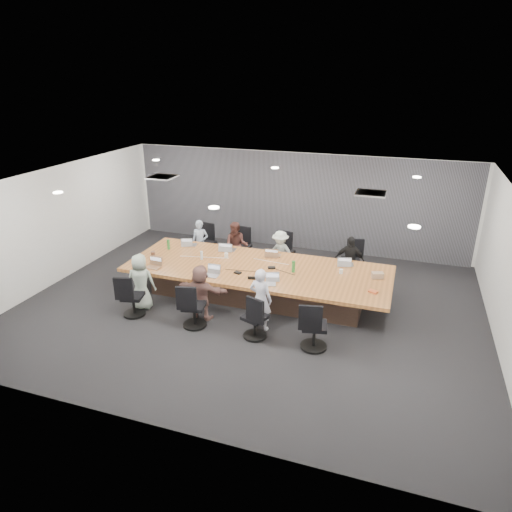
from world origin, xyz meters
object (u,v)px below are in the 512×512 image
(chair_7, at_px, (314,329))
(person_6, at_px, (261,299))
(laptop_2, at_px, (274,255))
(bottle_green_left, at_px, (168,245))
(chair_4, at_px, (133,300))
(bottle_clear, at_px, (202,255))
(person_0, at_px, (200,243))
(chair_1, at_px, (241,250))
(laptop_4, at_px, (153,267))
(laptop_0, at_px, (191,245))
(stapler, at_px, (252,278))
(person_4, at_px, (141,282))
(canvas_bag, at_px, (378,275))
(laptop_3, at_px, (346,264))
(chair_3, at_px, (351,264))
(person_1, at_px, (236,246))
(chair_0, at_px, (206,246))
(chair_5, at_px, (194,309))
(mug_brown, at_px, (153,254))
(person_5, at_px, (201,292))
(person_3, at_px, (349,261))
(laptop_1, at_px, (228,249))
(snack_packet, at_px, (373,292))
(chair_2, at_px, (284,255))
(chair_6, at_px, (255,321))
(person_2, at_px, (280,253))
(conference_table, at_px, (257,280))
(laptop_6, at_px, (269,284))
(laptop_5, at_px, (211,276))
(bottle_green_right, at_px, (293,267))

(chair_7, distance_m, person_6, 1.26)
(laptop_2, bearing_deg, bottle_green_left, 2.30)
(chair_4, distance_m, bottle_clear, 1.96)
(chair_4, bearing_deg, person_0, 73.98)
(chair_1, height_order, laptop_4, chair_1)
(laptop_0, distance_m, stapler, 2.62)
(person_4, height_order, canvas_bag, person_4)
(laptop_0, bearing_deg, laptop_3, 166.19)
(chair_3, bearing_deg, person_0, -11.21)
(chair_4, distance_m, stapler, 2.57)
(person_0, xyz_separation_m, person_1, (1.05, 0.00, 0.03))
(chair_0, relative_size, chair_5, 1.04)
(chair_1, bearing_deg, laptop_3, 166.47)
(mug_brown, relative_size, stapler, 0.73)
(chair_4, distance_m, chair_5, 1.44)
(person_5, relative_size, stapler, 7.53)
(chair_1, relative_size, chair_7, 1.02)
(person_0, xyz_separation_m, bottle_green_left, (-0.39, -1.00, 0.25))
(person_3, bearing_deg, person_1, 176.07)
(chair_5, relative_size, person_0, 0.62)
(laptop_1, distance_m, snack_packet, 3.88)
(chair_2, xyz_separation_m, canvas_bag, (2.49, -1.44, 0.40))
(chair_6, bearing_deg, person_1, 136.44)
(canvas_bag, bearing_deg, chair_6, -137.38)
(laptop_0, bearing_deg, chair_2, -171.92)
(person_0, height_order, laptop_0, person_0)
(chair_4, xyz_separation_m, person_3, (4.14, 3.05, 0.25))
(person_2, bearing_deg, person_0, -165.33)
(chair_5, bearing_deg, mug_brown, 128.31)
(conference_table, bearing_deg, chair_6, -72.97)
(bottle_clear, bearing_deg, chair_0, 111.88)
(chair_5, xyz_separation_m, chair_6, (1.31, 0.00, -0.02))
(chair_0, xyz_separation_m, laptop_6, (2.60, -2.50, 0.35))
(bottle_green_left, bearing_deg, chair_2, 27.07)
(laptop_5, height_order, laptop_6, same)
(person_4, bearing_deg, stapler, -177.10)
(chair_0, height_order, snack_packet, chair_0)
(laptop_5, height_order, stapler, stapler)
(laptop_5, distance_m, mug_brown, 1.92)
(chair_7, xyz_separation_m, laptop_1, (-2.73, 2.50, 0.35))
(person_4, xyz_separation_m, canvas_bag, (4.88, 1.61, 0.17))
(person_3, xyz_separation_m, person_5, (-2.70, -2.70, -0.02))
(person_5, bearing_deg, bottle_green_left, -44.86)
(laptop_0, bearing_deg, chair_1, -153.09)
(chair_3, height_order, bottle_green_right, bottle_green_right)
(person_6, bearing_deg, laptop_6, -80.87)
(chair_6, bearing_deg, chair_4, -160.57)
(snack_packet, bearing_deg, bottle_green_left, 170.73)
(person_5, relative_size, bottle_green_left, 4.84)
(chair_2, relative_size, person_5, 0.66)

